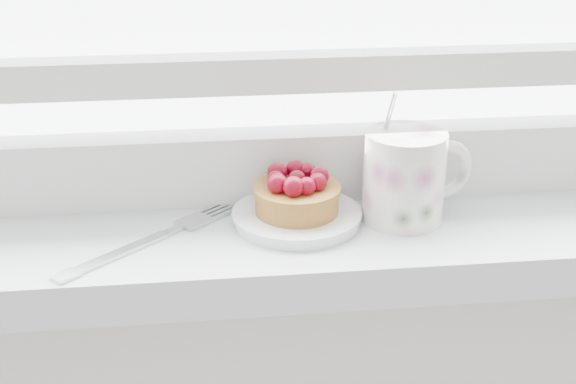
{
  "coord_description": "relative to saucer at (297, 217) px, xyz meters",
  "views": [
    {
      "loc": [
        -0.1,
        1.21,
        1.27
      ],
      "look_at": [
        -0.02,
        1.88,
        0.98
      ],
      "focal_mm": 50.0,
      "sensor_mm": 36.0,
      "label": 1
    }
  ],
  "objects": [
    {
      "name": "saucer",
      "position": [
        0.0,
        0.0,
        0.0
      ],
      "size": [
        0.12,
        0.12,
        0.01
      ],
      "primitive_type": "cylinder",
      "color": "silver",
      "rests_on": "windowsill"
    },
    {
      "name": "fork",
      "position": [
        -0.14,
        -0.02,
        -0.0
      ],
      "size": [
        0.17,
        0.15,
        0.0
      ],
      "color": "silver",
      "rests_on": "windowsill"
    },
    {
      "name": "raspberry_tart",
      "position": [
        -0.0,
        -0.0,
        0.03
      ],
      "size": [
        0.08,
        0.08,
        0.04
      ],
      "color": "brown",
      "rests_on": "saucer"
    },
    {
      "name": "floral_mug",
      "position": [
        0.1,
        -0.0,
        0.04
      ],
      "size": [
        0.12,
        0.09,
        0.13
      ],
      "color": "silver",
      "rests_on": "windowsill"
    }
  ]
}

